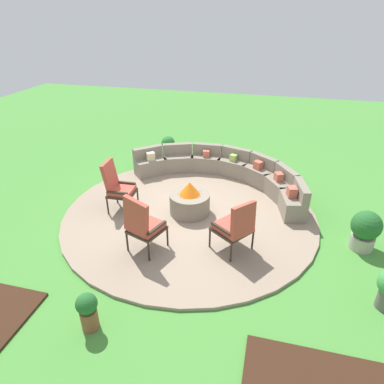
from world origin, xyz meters
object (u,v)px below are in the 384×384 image
(fire_pit, at_px, (190,201))
(curved_stone_bench, at_px, (226,172))
(potted_plant_3, at_px, (88,310))
(potted_plant_2, at_px, (365,229))
(lounge_chair_front_right, at_px, (142,224))
(potted_plant_1, at_px, (168,147))
(lounge_chair_back_left, at_px, (236,225))
(lounge_chair_front_left, at_px, (117,186))

(fire_pit, xyz_separation_m, curved_stone_bench, (0.51, 1.62, 0.01))
(curved_stone_bench, height_order, potted_plant_3, curved_stone_bench)
(potted_plant_2, height_order, potted_plant_3, potted_plant_2)
(fire_pit, height_order, lounge_chair_front_right, lounge_chair_front_right)
(fire_pit, distance_m, potted_plant_1, 3.14)
(fire_pit, distance_m, potted_plant_2, 3.40)
(lounge_chair_front_right, distance_m, potted_plant_1, 4.40)
(lounge_chair_back_left, distance_m, potted_plant_1, 4.62)
(potted_plant_3, bearing_deg, potted_plant_2, 35.76)
(potted_plant_1, xyz_separation_m, potted_plant_2, (4.77, -3.15, 0.03))
(fire_pit, xyz_separation_m, lounge_chair_front_left, (-1.52, -0.25, 0.29))
(curved_stone_bench, distance_m, lounge_chair_front_left, 2.77)
(potted_plant_1, bearing_deg, fire_pit, -63.84)
(lounge_chair_front_left, bearing_deg, curved_stone_bench, 130.36)
(lounge_chair_back_left, distance_m, potted_plant_2, 2.39)
(lounge_chair_front_right, bearing_deg, lounge_chair_front_left, 150.62)
(fire_pit, bearing_deg, lounge_chair_front_left, -170.78)
(potted_plant_1, relative_size, potted_plant_2, 0.92)
(potted_plant_1, bearing_deg, potted_plant_2, -33.45)
(potted_plant_2, relative_size, potted_plant_3, 1.28)
(potted_plant_3, bearing_deg, lounge_chair_back_left, 51.37)
(lounge_chair_front_left, distance_m, potted_plant_1, 3.08)
(lounge_chair_front_left, bearing_deg, lounge_chair_front_right, 38.57)
(fire_pit, xyz_separation_m, potted_plant_1, (-1.38, 2.82, 0.04))
(curved_stone_bench, relative_size, potted_plant_3, 7.18)
(lounge_chair_front_left, height_order, potted_plant_1, lounge_chair_front_left)
(lounge_chair_back_left, xyz_separation_m, potted_plant_1, (-2.50, 3.88, -0.22))
(lounge_chair_front_left, relative_size, lounge_chair_back_left, 1.07)
(fire_pit, height_order, lounge_chair_back_left, lounge_chair_back_left)
(lounge_chair_back_left, xyz_separation_m, potted_plant_3, (-1.71, -2.14, -0.26))
(curved_stone_bench, bearing_deg, potted_plant_2, -34.17)
(lounge_chair_front_right, bearing_deg, potted_plant_1, 121.99)
(fire_pit, bearing_deg, potted_plant_3, -100.54)
(lounge_chair_back_left, height_order, potted_plant_2, lounge_chair_back_left)
(fire_pit, bearing_deg, curved_stone_bench, 72.48)
(lounge_chair_back_left, bearing_deg, lounge_chair_front_right, 141.01)
(lounge_chair_front_left, xyz_separation_m, potted_plant_2, (4.91, -0.09, -0.22))
(fire_pit, relative_size, lounge_chair_back_left, 0.82)
(lounge_chair_back_left, distance_m, potted_plant_3, 2.75)
(lounge_chair_front_left, relative_size, potted_plant_1, 1.57)
(lounge_chair_front_left, relative_size, potted_plant_3, 1.84)
(fire_pit, height_order, potted_plant_2, fire_pit)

